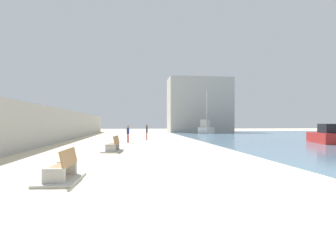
{
  "coord_description": "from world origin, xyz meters",
  "views": [
    {
      "loc": [
        -0.34,
        -7.41,
        1.77
      ],
      "look_at": [
        2.55,
        16.93,
        1.51
      ],
      "focal_mm": 30.04,
      "sensor_mm": 36.0,
      "label": 1
    }
  ],
  "objects_px": {
    "boat_mid_bay": "(206,128)",
    "boat_far_left": "(327,136)",
    "person_walking": "(128,133)",
    "person_standing": "(147,131)",
    "bench_far": "(113,148)",
    "bench_near": "(62,173)"
  },
  "relations": [
    {
      "from": "person_standing",
      "to": "boat_mid_bay",
      "type": "distance_m",
      "value": 20.4
    },
    {
      "from": "bench_near",
      "to": "person_walking",
      "type": "relative_size",
      "value": 1.37
    },
    {
      "from": "boat_mid_bay",
      "to": "person_walking",
      "type": "bearing_deg",
      "value": -121.26
    },
    {
      "from": "person_standing",
      "to": "person_walking",
      "type": "bearing_deg",
      "value": -119.29
    },
    {
      "from": "boat_mid_bay",
      "to": "person_standing",
      "type": "bearing_deg",
      "value": -121.62
    },
    {
      "from": "person_standing",
      "to": "boat_far_left",
      "type": "height_order",
      "value": "boat_far_left"
    },
    {
      "from": "bench_far",
      "to": "person_walking",
      "type": "xyz_separation_m",
      "value": [
        0.74,
        7.79,
        0.66
      ]
    },
    {
      "from": "bench_near",
      "to": "person_walking",
      "type": "bearing_deg",
      "value": 84.45
    },
    {
      "from": "bench_far",
      "to": "boat_mid_bay",
      "type": "xyz_separation_m",
      "value": [
        13.26,
        28.43,
        0.66
      ]
    },
    {
      "from": "person_walking",
      "to": "person_standing",
      "type": "distance_m",
      "value": 3.74
    },
    {
      "from": "person_standing",
      "to": "boat_far_left",
      "type": "distance_m",
      "value": 16.54
    },
    {
      "from": "person_walking",
      "to": "boat_mid_bay",
      "type": "height_order",
      "value": "boat_mid_bay"
    },
    {
      "from": "person_standing",
      "to": "boat_far_left",
      "type": "relative_size",
      "value": 0.32
    },
    {
      "from": "bench_near",
      "to": "boat_mid_bay",
      "type": "bearing_deg",
      "value": 69.2
    },
    {
      "from": "bench_far",
      "to": "boat_mid_bay",
      "type": "bearing_deg",
      "value": 64.99
    },
    {
      "from": "boat_mid_bay",
      "to": "boat_far_left",
      "type": "bearing_deg",
      "value": -79.05
    },
    {
      "from": "person_walking",
      "to": "boat_far_left",
      "type": "height_order",
      "value": "boat_far_left"
    },
    {
      "from": "boat_mid_bay",
      "to": "bench_near",
      "type": "bearing_deg",
      "value": -110.8
    },
    {
      "from": "bench_near",
      "to": "boat_far_left",
      "type": "height_order",
      "value": "boat_far_left"
    },
    {
      "from": "bench_far",
      "to": "boat_mid_bay",
      "type": "distance_m",
      "value": 31.38
    },
    {
      "from": "boat_mid_bay",
      "to": "boat_far_left",
      "type": "relative_size",
      "value": 1.44
    },
    {
      "from": "bench_near",
      "to": "person_standing",
      "type": "height_order",
      "value": "person_standing"
    }
  ]
}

